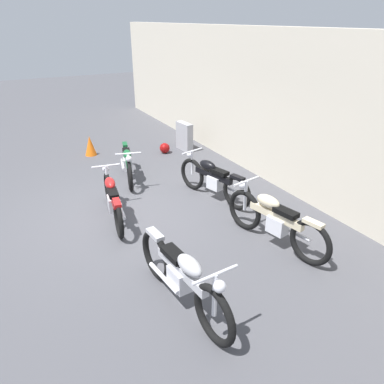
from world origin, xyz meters
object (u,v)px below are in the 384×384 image
(helmet, at_px, (165,148))
(motorcycle_silver, at_px, (182,277))
(stone_marker, at_px, (184,136))
(motorcycle_cream, at_px, (275,220))
(motorcycle_black, at_px, (213,179))
(motorcycle_green, at_px, (127,163))
(traffic_cone, at_px, (90,146))
(motorcycle_red, at_px, (113,199))

(helmet, distance_m, motorcycle_silver, 6.32)
(stone_marker, height_order, helmet, stone_marker)
(motorcycle_cream, distance_m, motorcycle_black, 2.03)
(stone_marker, bearing_deg, motorcycle_green, -58.82)
(traffic_cone, distance_m, motorcycle_red, 3.96)
(traffic_cone, xyz_separation_m, motorcycle_green, (2.17, 0.36, 0.15))
(traffic_cone, height_order, motorcycle_green, motorcycle_green)
(helmet, bearing_deg, traffic_cone, -113.15)
(stone_marker, distance_m, motorcycle_green, 2.57)
(traffic_cone, bearing_deg, motorcycle_red, -7.87)
(stone_marker, xyz_separation_m, motorcycle_black, (3.17, -0.94, 0.04))
(traffic_cone, bearing_deg, motorcycle_black, 22.02)
(motorcycle_black, bearing_deg, stone_marker, -30.56)
(motorcycle_cream, height_order, motorcycle_silver, motorcycle_silver)
(motorcycle_black, height_order, motorcycle_green, motorcycle_black)
(traffic_cone, xyz_separation_m, motorcycle_cream, (6.04, 1.61, 0.19))
(traffic_cone, relative_size, motorcycle_red, 0.28)
(motorcycle_black, xyz_separation_m, motorcycle_silver, (2.67, -2.07, 0.03))
(helmet, relative_size, motorcycle_green, 0.15)
(stone_marker, distance_m, motorcycle_red, 4.37)
(stone_marker, distance_m, traffic_cone, 2.70)
(motorcycle_red, bearing_deg, traffic_cone, 0.89)
(motorcycle_cream, xyz_separation_m, motorcycle_red, (-2.12, -2.15, -0.04))
(motorcycle_green, bearing_deg, traffic_cone, -155.59)
(helmet, distance_m, motorcycle_cream, 5.23)
(motorcycle_cream, bearing_deg, motorcycle_silver, 96.20)
(stone_marker, relative_size, motorcycle_black, 0.40)
(helmet, bearing_deg, motorcycle_silver, -22.12)
(stone_marker, distance_m, motorcycle_silver, 6.57)
(motorcycle_black, relative_size, motorcycle_silver, 0.91)
(motorcycle_silver, bearing_deg, stone_marker, 147.68)
(stone_marker, distance_m, motorcycle_black, 3.30)
(motorcycle_black, distance_m, motorcycle_red, 2.16)
(motorcycle_silver, xyz_separation_m, motorcycle_green, (-4.50, 0.81, -0.05))
(motorcycle_black, bearing_deg, motorcycle_cream, 165.67)
(motorcycle_green, bearing_deg, stone_marker, 136.18)
(stone_marker, bearing_deg, helmet, -91.20)
(traffic_cone, bearing_deg, helmet, 66.85)
(stone_marker, bearing_deg, traffic_cone, -108.12)
(traffic_cone, distance_m, motorcycle_black, 4.32)
(traffic_cone, bearing_deg, motorcycle_green, 9.41)
(motorcycle_green, bearing_deg, motorcycle_silver, 4.83)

